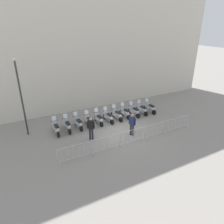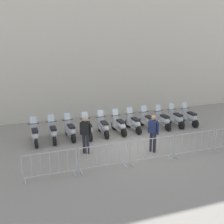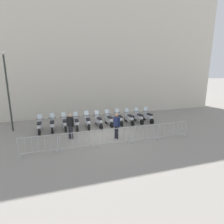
% 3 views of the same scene
% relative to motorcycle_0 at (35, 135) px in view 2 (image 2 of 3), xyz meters
% --- Properties ---
extents(ground_plane, '(120.00, 120.00, 0.00)m').
position_rel_motorcycle_0_xyz_m(ground_plane, '(4.64, -1.49, -0.45)').
color(ground_plane, gray).
extents(motorcycle_0, '(0.58, 1.73, 1.24)m').
position_rel_motorcycle_0_xyz_m(motorcycle_0, '(0.00, 0.00, 0.00)').
color(motorcycle_0, black).
rests_on(motorcycle_0, ground).
extents(motorcycle_1, '(0.56, 1.73, 1.24)m').
position_rel_motorcycle_0_xyz_m(motorcycle_1, '(0.87, 0.15, 0.00)').
color(motorcycle_1, black).
rests_on(motorcycle_1, ground).
extents(motorcycle_2, '(0.65, 1.72, 1.24)m').
position_rel_motorcycle_0_xyz_m(motorcycle_2, '(1.74, 0.29, 0.00)').
color(motorcycle_2, black).
rests_on(motorcycle_2, ground).
extents(motorcycle_3, '(0.58, 1.73, 1.24)m').
position_rel_motorcycle_0_xyz_m(motorcycle_3, '(2.62, 0.31, 0.00)').
color(motorcycle_3, black).
rests_on(motorcycle_3, ground).
extents(motorcycle_4, '(0.58, 1.73, 1.24)m').
position_rel_motorcycle_0_xyz_m(motorcycle_4, '(3.49, 0.48, 0.00)').
color(motorcycle_4, black).
rests_on(motorcycle_4, ground).
extents(motorcycle_5, '(0.68, 1.71, 1.24)m').
position_rel_motorcycle_0_xyz_m(motorcycle_5, '(4.38, 0.55, 0.00)').
color(motorcycle_5, black).
rests_on(motorcycle_5, ground).
extents(motorcycle_6, '(0.68, 1.71, 1.24)m').
position_rel_motorcycle_0_xyz_m(motorcycle_6, '(5.24, 0.74, 0.00)').
color(motorcycle_6, black).
rests_on(motorcycle_6, ground).
extents(motorcycle_7, '(0.62, 1.72, 1.24)m').
position_rel_motorcycle_0_xyz_m(motorcycle_7, '(6.10, 0.91, 0.00)').
color(motorcycle_7, black).
rests_on(motorcycle_7, ground).
extents(motorcycle_8, '(0.67, 1.72, 1.24)m').
position_rel_motorcycle_0_xyz_m(motorcycle_8, '(6.99, 0.92, 0.00)').
color(motorcycle_8, black).
rests_on(motorcycle_8, ground).
extents(motorcycle_9, '(0.64, 1.72, 1.24)m').
position_rel_motorcycle_0_xyz_m(motorcycle_9, '(7.86, 1.06, 0.00)').
color(motorcycle_9, black).
rests_on(motorcycle_9, ground).
extents(motorcycle_10, '(0.65, 1.72, 1.24)m').
position_rel_motorcycle_0_xyz_m(motorcycle_10, '(8.74, 1.12, 0.00)').
color(motorcycle_10, black).
rests_on(motorcycle_10, ground).
extents(barrier_segment_0, '(2.02, 0.68, 1.07)m').
position_rel_motorcycle_0_xyz_m(barrier_segment_0, '(0.65, -3.72, 0.07)').
color(barrier_segment_0, '#B2B5B7').
rests_on(barrier_segment_0, ground).
extents(barrier_segment_1, '(2.02, 0.68, 1.07)m').
position_rel_motorcycle_0_xyz_m(barrier_segment_1, '(2.76, -3.45, 0.07)').
color(barrier_segment_1, '#B2B5B7').
rests_on(barrier_segment_1, ground).
extents(barrier_segment_2, '(2.02, 0.68, 1.07)m').
position_rel_motorcycle_0_xyz_m(barrier_segment_2, '(4.86, -3.17, 0.07)').
color(barrier_segment_2, '#B2B5B7').
rests_on(barrier_segment_2, ground).
extents(barrier_segment_3, '(2.02, 0.68, 1.07)m').
position_rel_motorcycle_0_xyz_m(barrier_segment_3, '(6.97, -2.89, 0.07)').
color(barrier_segment_3, '#B2B5B7').
rests_on(barrier_segment_3, ground).
extents(officer_near_row_end, '(0.40, 0.45, 1.73)m').
position_rel_motorcycle_0_xyz_m(officer_near_row_end, '(5.27, -2.15, 0.53)').
color(officer_near_row_end, '#23232D').
rests_on(officer_near_row_end, ground).
extents(officer_mid_plaza, '(0.49, 0.37, 1.73)m').
position_rel_motorcycle_0_xyz_m(officer_mid_plaza, '(2.27, -1.67, 0.53)').
color(officer_mid_plaza, '#23232D').
rests_on(officer_mid_plaza, ground).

